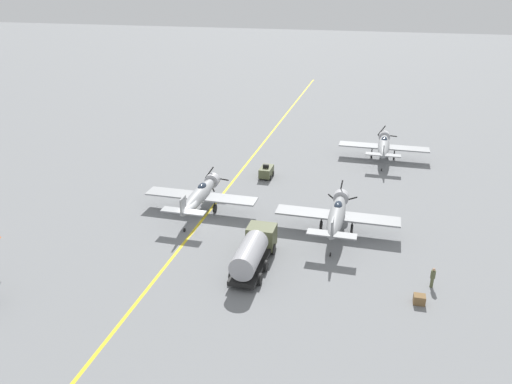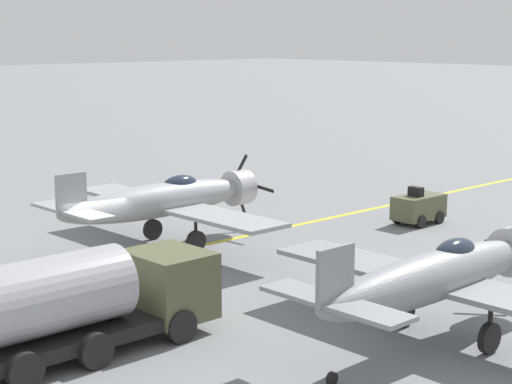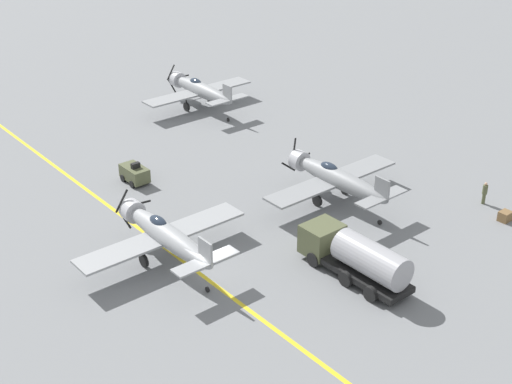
% 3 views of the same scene
% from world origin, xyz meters
% --- Properties ---
extents(ground_plane, '(400.00, 400.00, 0.00)m').
position_xyz_m(ground_plane, '(0.00, 0.00, 0.00)').
color(ground_plane, slate).
extents(taxiway_stripe, '(0.30, 160.00, 0.01)m').
position_xyz_m(taxiway_stripe, '(0.00, 0.00, 0.00)').
color(taxiway_stripe, yellow).
rests_on(taxiway_stripe, ground).
extents(airplane_mid_center, '(12.00, 9.98, 3.65)m').
position_xyz_m(airplane_mid_center, '(-0.81, 3.62, 2.01)').
color(airplane_mid_center, '#96999B').
rests_on(airplane_mid_center, ground).
extents(airplane_mid_right, '(12.00, 9.98, 3.79)m').
position_xyz_m(airplane_mid_right, '(13.65, 2.53, 2.01)').
color(airplane_mid_right, gray).
rests_on(airplane_mid_right, ground).
extents(fuel_tanker, '(2.68, 8.00, 2.98)m').
position_xyz_m(fuel_tanker, '(7.39, -5.40, 1.51)').
color(fuel_tanker, black).
rests_on(fuel_tanker, ground).
extents(tow_tractor, '(1.57, 2.60, 1.79)m').
position_xyz_m(tow_tractor, '(3.66, 15.09, 0.79)').
color(tow_tractor, '#515638').
rests_on(tow_tractor, ground).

